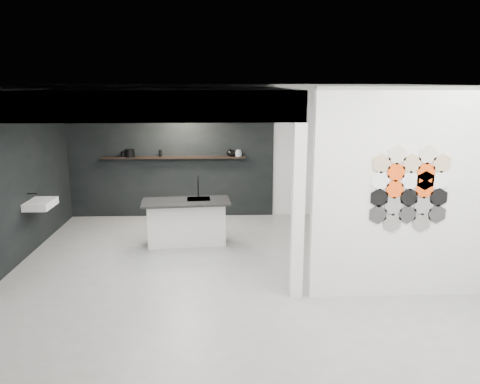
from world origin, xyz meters
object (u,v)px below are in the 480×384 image
partition_panel (405,195)px  kitchen_island (187,221)px  kettle (231,153)px  glass_vase (238,153)px  glass_bowl (238,154)px  bottle_dark (160,153)px  utensil_cup (123,154)px  wall_basin (40,204)px  stockpot (130,153)px

partition_panel → kitchen_island: bearing=144.9°
kettle → glass_vase: size_ratio=1.25×
kitchen_island → glass_bowl: bearing=55.1°
glass_vase → bottle_dark: (-1.64, 0.00, 0.00)m
kettle → bottle_dark: 1.48m
glass_bowl → utensil_cup: size_ratio=1.24×
wall_basin → bottle_dark: 2.76m
glass_vase → bottle_dark: bearing=180.0°
wall_basin → utensil_cup: utensil_cup is taller
glass_bowl → utensil_cup: 2.41m
wall_basin → stockpot: 2.41m
stockpot → glass_bowl: bearing=0.0°
kitchen_island → utensil_cup: bearing=124.6°
wall_basin → glass_bowl: size_ratio=4.30×
kettle → utensil_cup: (-2.25, 0.00, -0.02)m
glass_bowl → glass_vase: size_ratio=1.03×
stockpot → bottle_dark: stockpot is taller
glass_bowl → stockpot: bearing=180.0°
kitchen_island → kettle: size_ratio=9.33×
kitchen_island → kettle: bearing=59.3°
kitchen_island → glass_bowl: (0.98, 1.72, 0.95)m
kettle → glass_bowl: size_ratio=1.22×
kitchen_island → kettle: kettle is taller
stockpot → glass_vase: 2.27m
partition_panel → glass_bowl: size_ratio=20.07×
partition_panel → kettle: 4.46m
stockpot → bottle_dark: (0.64, 0.00, -0.01)m
partition_panel → kettle: bearing=120.0°
utensil_cup → glass_vase: bearing=0.0°
partition_panel → utensil_cup: (-4.49, 3.87, -0.02)m
bottle_dark → kitchen_island: bearing=-69.0°
partition_panel → utensil_cup: 5.92m
glass_bowl → bottle_dark: size_ratio=0.96×
kettle → glass_vase: (0.16, 0.00, -0.00)m
utensil_cup → kettle: bearing=0.0°
stockpot → kettle: (2.11, 0.00, -0.01)m
glass_bowl → bottle_dark: 1.64m
wall_basin → kettle: kettle is taller
kettle → kitchen_island: bearing=-115.7°
stockpot → glass_bowl: 2.27m
wall_basin → kettle: (3.23, 2.07, 0.54)m
stockpot → kettle: 2.11m
wall_basin → partition_panel: bearing=-18.2°
utensil_cup → wall_basin: bearing=-115.3°
kitchen_island → bottle_dark: (-0.66, 1.72, 0.97)m
bottle_dark → utensil_cup: bearing=180.0°
kitchen_island → utensil_cup: size_ratio=14.16×
wall_basin → bottle_dark: bearing=49.7°
kitchen_island → bottle_dark: 2.08m
wall_basin → glass_vase: bearing=31.3°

